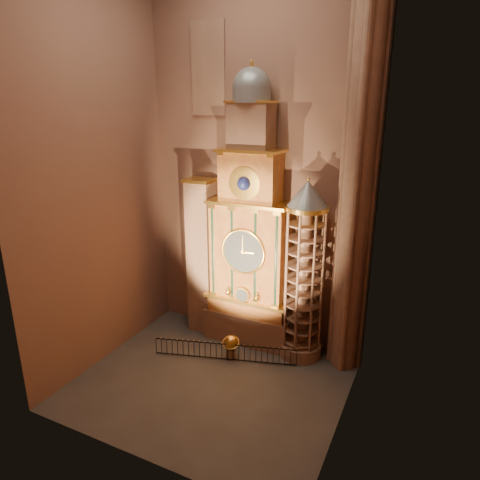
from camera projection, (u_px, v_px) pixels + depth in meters
The scene contains 11 objects.
floor at pixel (212, 381), 23.45m from camera, with size 14.00×14.00×0.00m, color #383330.
wall_back at pixel (258, 167), 25.31m from camera, with size 22.00×22.00×0.00m, color #865D48.
wall_left at pixel (95, 173), 23.04m from camera, with size 22.00×22.00×0.00m, color #865D48.
wall_right at pixel (358, 195), 17.26m from camera, with size 22.00×22.00×0.00m, color #865D48.
astronomical_clock at pixel (250, 241), 25.72m from camera, with size 5.60×2.41×16.70m.
portrait_tower at pixel (202, 257), 27.59m from camera, with size 1.80×1.60×10.20m.
stair_turret at pixel (304, 274), 24.47m from camera, with size 2.50×2.50×10.80m.
gothic_pier at pixel (359, 176), 21.93m from camera, with size 2.04×2.04×22.00m.
stained_glass_window at pixel (208, 69), 24.91m from camera, with size 2.20×0.14×5.20m.
celestial_globe at pixel (231, 345), 25.35m from camera, with size 1.18×1.13×1.48m.
iron_railing at pixel (225, 352), 25.24m from camera, with size 8.12×2.47×1.05m.
Camera 1 is at (10.06, -17.40, 14.45)m, focal length 32.00 mm.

